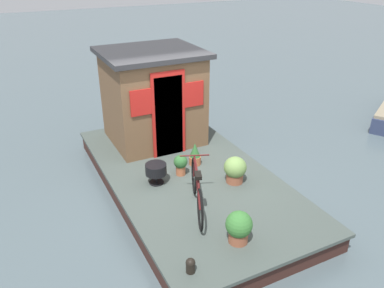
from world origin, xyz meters
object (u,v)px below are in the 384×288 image
object	(u,v)px
potted_plant_basil	(235,169)
charcoal_grill	(156,170)
bicycle	(197,190)
potted_plant_fern	(195,154)
potted_plant_succulent	(239,227)
potted_plant_ivy	(181,164)
mooring_bollard	(191,265)
houseboat_cabin	(153,96)

from	to	relation	value
potted_plant_basil	charcoal_grill	bearing A→B (deg)	64.95
bicycle	potted_plant_fern	distance (m)	1.53
potted_plant_succulent	potted_plant_ivy	bearing A→B (deg)	-1.85
bicycle	charcoal_grill	world-z (taller)	bicycle
potted_plant_basil	potted_plant_succulent	bearing A→B (deg)	149.59
potted_plant_ivy	mooring_bollard	world-z (taller)	potted_plant_ivy
houseboat_cabin	potted_plant_fern	size ratio (longest dim) A/B	4.48
potted_plant_ivy	potted_plant_fern	xyz separation A→B (m)	(0.24, -0.43, -0.01)
houseboat_cabin	potted_plant_fern	bearing A→B (deg)	-169.32
potted_plant_succulent	potted_plant_fern	xyz separation A→B (m)	(2.39, -0.50, -0.05)
potted_plant_ivy	potted_plant_fern	world-z (taller)	potted_plant_fern
bicycle	charcoal_grill	xyz separation A→B (m)	(1.05, 0.30, -0.09)
mooring_bollard	houseboat_cabin	bearing A→B (deg)	-15.26
potted_plant_ivy	potted_plant_basil	size ratio (longest dim) A/B	0.81
potted_plant_ivy	mooring_bollard	distance (m)	2.57
potted_plant_ivy	potted_plant_basil	distance (m)	1.05
potted_plant_succulent	potted_plant_basil	bearing A→B (deg)	-30.41
houseboat_cabin	bicycle	distance (m)	2.96
houseboat_cabin	potted_plant_fern	world-z (taller)	houseboat_cabin
houseboat_cabin	mooring_bollard	xyz separation A→B (m)	(-4.11, 1.12, -0.91)
charcoal_grill	bicycle	bearing A→B (deg)	-163.96
charcoal_grill	mooring_bollard	bearing A→B (deg)	169.29
houseboat_cabin	charcoal_grill	bearing A→B (deg)	159.23
potted_plant_basil	potted_plant_ivy	bearing A→B (deg)	48.37
houseboat_cabin	potted_plant_basil	xyz separation A→B (m)	(-2.42, -0.63, -0.76)
houseboat_cabin	potted_plant_ivy	size ratio (longest dim) A/B	5.09
potted_plant_succulent	bicycle	bearing A→B (deg)	9.16
bicycle	potted_plant_basil	distance (m)	1.11
potted_plant_fern	charcoal_grill	size ratio (longest dim) A/B	1.19
houseboat_cabin	potted_plant_succulent	bearing A→B (deg)	176.75
potted_plant_succulent	mooring_bollard	world-z (taller)	potted_plant_succulent
houseboat_cabin	charcoal_grill	size ratio (longest dim) A/B	5.34
potted_plant_ivy	mooring_bollard	bearing A→B (deg)	157.83
potted_plant_succulent	mooring_bollard	bearing A→B (deg)	104.74
potted_plant_succulent	charcoal_grill	world-z (taller)	potted_plant_succulent
houseboat_cabin	potted_plant_ivy	world-z (taller)	houseboat_cabin
bicycle	potted_plant_succulent	distance (m)	1.03
mooring_bollard	bicycle	bearing A→B (deg)	-30.51
bicycle	potted_plant_fern	size ratio (longest dim) A/B	3.35
potted_plant_ivy	potted_plant_succulent	world-z (taller)	potted_plant_succulent
potted_plant_succulent	potted_plant_basil	world-z (taller)	potted_plant_succulent
charcoal_grill	potted_plant_basil	bearing A→B (deg)	-115.05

